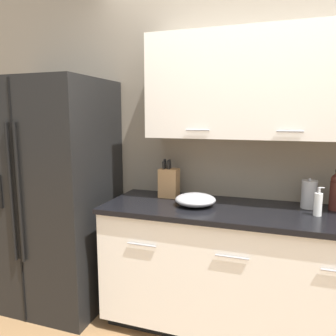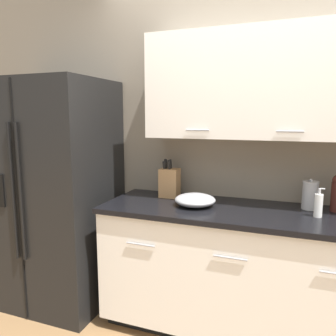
# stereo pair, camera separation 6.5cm
# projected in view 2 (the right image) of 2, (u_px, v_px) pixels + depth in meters

# --- Properties ---
(wall_back) EXTENTS (10.00, 0.39, 2.60)m
(wall_back) POSITION_uv_depth(u_px,v_px,m) (268.00, 131.00, 2.33)
(wall_back) COLOR gray
(wall_back) RESTS_ON ground_plane
(counter_unit) EXTENTS (2.44, 0.64, 0.90)m
(counter_unit) POSITION_uv_depth(u_px,v_px,m) (281.00, 278.00, 2.16)
(counter_unit) COLOR black
(counter_unit) RESTS_ON ground_plane
(refrigerator) EXTENTS (0.92, 0.75, 1.79)m
(refrigerator) POSITION_uv_depth(u_px,v_px,m) (53.00, 193.00, 2.65)
(refrigerator) COLOR black
(refrigerator) RESTS_ON ground_plane
(knife_block) EXTENTS (0.14, 0.12, 0.29)m
(knife_block) POSITION_uv_depth(u_px,v_px,m) (170.00, 182.00, 2.50)
(knife_block) COLOR #A87A4C
(knife_block) RESTS_ON counter_unit
(soap_dispenser) EXTENTS (0.05, 0.05, 0.18)m
(soap_dispenser) POSITION_uv_depth(u_px,v_px,m) (318.00, 205.00, 2.00)
(soap_dispenser) COLOR white
(soap_dispenser) RESTS_ON counter_unit
(steel_canister) EXTENTS (0.10, 0.10, 0.21)m
(steel_canister) POSITION_uv_depth(u_px,v_px,m) (310.00, 195.00, 2.17)
(steel_canister) COLOR #A3A3A5
(steel_canister) RESTS_ON counter_unit
(mixing_bowl) EXTENTS (0.28, 0.28, 0.08)m
(mixing_bowl) POSITION_uv_depth(u_px,v_px,m) (195.00, 200.00, 2.26)
(mixing_bowl) COLOR #A3A3A5
(mixing_bowl) RESTS_ON counter_unit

